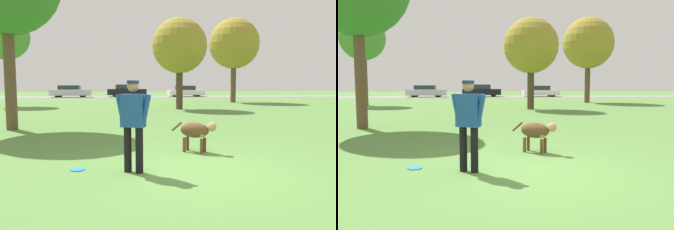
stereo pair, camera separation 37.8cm
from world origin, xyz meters
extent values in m
plane|color=#56843D|center=(0.00, 0.00, 0.00)|extent=(120.00, 120.00, 0.00)
cube|color=gray|center=(0.00, 32.42, 0.01)|extent=(120.00, 6.00, 0.01)
cylinder|color=black|center=(-0.96, -0.04, 0.39)|extent=(0.17, 0.17, 0.78)
cylinder|color=black|center=(-1.15, 0.05, 0.39)|extent=(0.17, 0.17, 0.78)
cube|color=#1E4C93|center=(-1.06, 0.00, 1.06)|extent=(0.44, 0.36, 0.55)
cylinder|color=#1E4C93|center=(-0.86, -0.09, 1.06)|extent=(0.22, 0.17, 0.56)
cylinder|color=#1E4C93|center=(-1.26, 0.09, 1.06)|extent=(0.22, 0.17, 0.56)
sphere|color=#A87A5B|center=(-1.06, 0.00, 1.46)|extent=(0.26, 0.26, 0.19)
cylinder|color=navy|center=(-1.06, 0.00, 1.53)|extent=(0.27, 0.27, 0.05)
ellipsoid|color=brown|center=(0.32, 1.51, 0.49)|extent=(0.74, 0.65, 0.34)
ellipsoid|color=tan|center=(0.47, 1.41, 0.43)|extent=(0.29, 0.30, 0.18)
sphere|color=tan|center=(0.65, 1.28, 0.58)|extent=(0.27, 0.27, 0.20)
cylinder|color=brown|center=(0.54, 1.47, 0.16)|extent=(0.10, 0.10, 0.32)
cylinder|color=brown|center=(0.44, 1.32, 0.16)|extent=(0.10, 0.10, 0.32)
cylinder|color=brown|center=(0.20, 1.70, 0.16)|extent=(0.10, 0.10, 0.32)
cylinder|color=brown|center=(0.10, 1.55, 0.16)|extent=(0.10, 0.10, 0.32)
cylinder|color=brown|center=(-0.04, 1.76, 0.54)|extent=(0.24, 0.19, 0.23)
cylinder|color=#268CE5|center=(-2.03, 0.28, 0.01)|extent=(0.26, 0.26, 0.02)
torus|color=#268CE5|center=(-2.03, 0.28, 0.01)|extent=(0.26, 0.26, 0.02)
cylinder|color=brown|center=(-8.96, 17.84, 1.74)|extent=(0.44, 0.44, 3.48)
sphere|color=#4C8938|center=(-8.96, 17.84, 4.62)|extent=(3.03, 3.03, 3.03)
cylinder|color=brown|center=(-4.85, 5.74, 1.74)|extent=(0.36, 0.36, 3.47)
cylinder|color=#4C3826|center=(2.02, 13.65, 1.26)|extent=(0.40, 0.40, 2.51)
sphere|color=olive|center=(2.02, 13.65, 3.72)|extent=(3.22, 3.22, 3.22)
cylinder|color=brown|center=(7.54, 20.15, 1.60)|extent=(0.42, 0.42, 3.21)
sphere|color=olive|center=(7.54, 20.15, 4.71)|extent=(4.01, 4.01, 4.01)
cube|color=#B7B7BC|center=(-7.12, 32.15, 0.55)|extent=(4.42, 1.74, 0.67)
cube|color=#232D38|center=(-7.25, 32.15, 1.11)|extent=(2.31, 1.48, 0.44)
cylinder|color=black|center=(-5.79, 32.86, 0.31)|extent=(0.61, 0.21, 0.61)
cylinder|color=black|center=(-5.81, 31.41, 0.31)|extent=(0.61, 0.21, 0.61)
cylinder|color=black|center=(-8.43, 32.89, 0.31)|extent=(0.61, 0.21, 0.61)
cylinder|color=black|center=(-8.45, 31.44, 0.31)|extent=(0.61, 0.21, 0.61)
cube|color=black|center=(-0.90, 32.78, 0.56)|extent=(4.46, 1.71, 0.67)
cube|color=#232D38|center=(-1.03, 32.78, 1.16)|extent=(2.33, 1.46, 0.53)
cylinder|color=black|center=(0.43, 33.51, 0.33)|extent=(0.65, 0.21, 0.65)
cylinder|color=black|center=(0.44, 32.08, 0.33)|extent=(0.65, 0.21, 0.65)
cylinder|color=black|center=(-2.24, 33.48, 0.33)|extent=(0.65, 0.21, 0.65)
cylinder|color=black|center=(-2.22, 32.05, 0.33)|extent=(0.65, 0.21, 0.65)
cube|color=white|center=(5.98, 32.35, 0.50)|extent=(4.26, 2.02, 0.59)
cube|color=#232D38|center=(5.85, 32.35, 1.04)|extent=(2.24, 1.67, 0.50)
cylinder|color=black|center=(7.19, 33.20, 0.29)|extent=(0.58, 0.23, 0.57)
cylinder|color=black|center=(7.27, 31.62, 0.29)|extent=(0.58, 0.23, 0.57)
cylinder|color=black|center=(4.69, 33.09, 0.29)|extent=(0.58, 0.23, 0.57)
cylinder|color=black|center=(4.77, 31.50, 0.29)|extent=(0.58, 0.23, 0.57)
camera|label=1|loc=(-1.20, -5.47, 1.50)|focal=35.00mm
camera|label=2|loc=(-0.82, -5.51, 1.50)|focal=35.00mm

